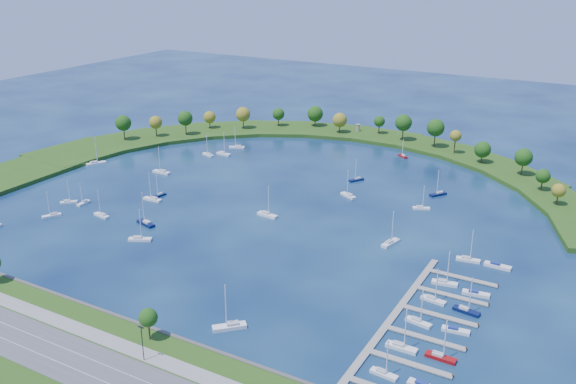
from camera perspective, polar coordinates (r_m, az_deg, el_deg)
The scene contains 38 objects.
ground at distance 268.56m, azimuth -1.45°, elevation -0.94°, with size 700.00×700.00×0.00m, color #07163E.
south_shoreline at distance 185.58m, azimuth -21.80°, elevation -12.87°, with size 420.00×43.10×11.60m.
breakwater at distance 330.47m, azimuth -4.03°, elevation 3.40°, with size 286.74×247.64×2.00m.
breakwater_trees at distance 349.08m, azimuth 3.65°, elevation 6.00°, with size 235.31×90.98×15.76m.
harbor_tower at distance 374.33m, azimuth 6.44°, elevation 5.90°, with size 2.60×2.60×4.22m.
dock_system at distance 187.12m, azimuth 11.80°, elevation -11.63°, with size 24.28×82.00×1.60m.
moored_boat_0 at distance 335.15m, azimuth 10.50°, elevation 3.32°, with size 6.30×5.23×9.49m.
moored_boat_2 at distance 346.02m, azimuth -4.71°, elevation 4.16°, with size 8.69×5.81×12.48m.
moored_boat_3 at distance 232.40m, azimuth 9.38°, elevation -4.56°, with size 4.51×9.17×12.99m.
moored_boat_4 at distance 275.41m, azimuth 5.57°, elevation -0.27°, with size 8.63×6.00×12.47m.
moored_boat_5 at distance 331.85m, azimuth -17.22°, elevation 2.57°, with size 7.15×9.85×14.35m.
moored_boat_6 at distance 310.38m, azimuth -11.52°, elevation 1.86°, with size 9.33×2.79×13.65m.
moored_boat_7 at distance 283.43m, azimuth -19.49°, elevation -0.80°, with size 6.44×6.39×10.42m.
moored_boat_8 at distance 253.83m, azimuth -1.91°, elevation -2.04°, with size 9.28×3.48×13.33m.
moored_boat_9 at distance 334.52m, azimuth -7.33°, elevation 3.47°, with size 7.94×4.26×11.24m.
moored_boat_10 at distance 252.03m, azimuth -12.92°, elevation -2.76°, with size 9.58×4.80×13.57m.
moored_boat_11 at distance 280.41m, azimuth -18.25°, elevation -0.88°, with size 2.34×6.85×9.90m.
moored_boat_12 at distance 283.89m, azimuth 13.62°, elevation -0.12°, with size 6.55×7.97×11.97m.
moored_boat_13 at distance 270.96m, azimuth -20.86°, elevation -1.97°, with size 5.56×7.51×10.98m.
moored_boat_14 at distance 295.70m, azimuth 6.31°, elevation 1.19°, with size 5.88×7.43×11.04m.
moored_boat_15 at distance 264.49m, azimuth -16.73°, elevation -2.00°, with size 8.07×3.32×11.52m.
moored_boat_16 at distance 266.67m, azimuth 12.12°, elevation -1.38°, with size 7.39×4.67×10.55m.
moored_boat_17 at distance 280.47m, azimuth -11.75°, elevation -0.24°, with size 3.21×7.05×10.01m.
moored_boat_18 at distance 238.81m, azimuth -13.45°, elevation -4.16°, with size 8.70×6.07×12.59m.
moored_boat_19 at distance 276.24m, azimuth -12.32°, elevation -0.60°, with size 8.74×2.80×12.71m.
moored_boat_20 at distance 334.95m, azimuth -5.94°, elevation 3.56°, with size 8.69×3.22×12.48m.
moored_boat_21 at distance 181.49m, azimuth -5.37°, elevation -12.11°, with size 8.82×8.72×14.24m.
docked_boat_0 at distance 165.14m, azimuth 8.79°, elevation -16.06°, with size 7.43×2.73×10.68m.
docked_boat_2 at distance 175.14m, azimuth 10.35°, elevation -13.76°, with size 8.62×2.44×12.66m.
docked_boat_3 at distance 173.60m, azimuth 13.82°, elevation -14.42°, with size 8.21×2.46×12.00m.
docked_boat_4 at distance 186.72m, azimuth 11.87°, elevation -11.51°, with size 8.02×3.45×11.41m.
docked_boat_5 at distance 185.68m, azimuth 15.10°, elevation -12.13°, with size 8.04×3.16×1.60m.
docked_boat_6 at distance 198.55m, azimuth 13.18°, elevation -9.53°, with size 8.01×3.18×11.45m.
docked_boat_7 at distance 195.38m, azimuth 16.04°, elevation -10.35°, with size 8.28×3.35×11.82m.
docked_boat_8 at distance 208.85m, azimuth 14.16°, elevation -8.02°, with size 8.52×3.67×12.13m.
docked_boat_9 at distance 205.49m, azimuth 16.84°, elevation -8.89°, with size 8.65×3.45×1.72m.
docked_boat_10 at distance 226.12m, azimuth 16.19°, elevation -5.91°, with size 8.40×3.41×12.00m.
docked_boat_11 at distance 224.88m, azimuth 18.66°, elevation -6.42°, with size 9.04×2.82×1.83m.
Camera 1 is at (128.59, -213.94, 99.08)m, focal length 38.75 mm.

